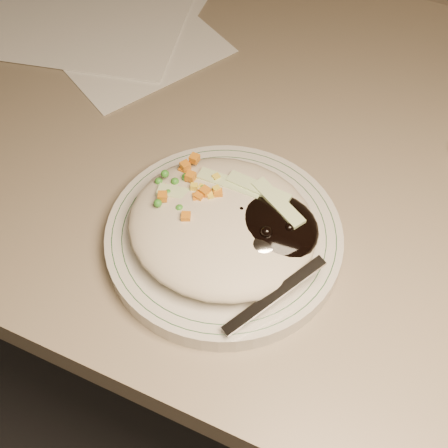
% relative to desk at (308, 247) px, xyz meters
% --- Properties ---
extents(desk, '(1.40, 0.70, 0.74)m').
position_rel_desk_xyz_m(desk, '(0.00, 0.00, 0.00)').
color(desk, gray).
rests_on(desk, ground).
extents(plate, '(0.25, 0.25, 0.02)m').
position_rel_desk_xyz_m(plate, '(-0.05, -0.17, 0.21)').
color(plate, silver).
rests_on(plate, desk).
extents(plate_rim, '(0.23, 0.23, 0.00)m').
position_rel_desk_xyz_m(plate_rim, '(-0.05, -0.17, 0.22)').
color(plate_rim, '#144723').
rests_on(plate_rim, plate).
extents(meal, '(0.21, 0.19, 0.05)m').
position_rel_desk_xyz_m(meal, '(-0.05, -0.17, 0.24)').
color(meal, '#BCB298').
rests_on(meal, plate).
extents(papers, '(0.48, 0.38, 0.00)m').
position_rel_desk_xyz_m(papers, '(-0.41, 0.12, 0.20)').
color(papers, white).
rests_on(papers, desk).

